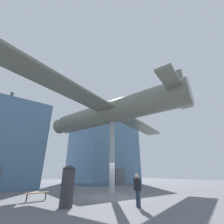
# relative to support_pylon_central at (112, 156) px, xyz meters

# --- Properties ---
(ground_plane) EXTENTS (80.00, 80.00, 0.00)m
(ground_plane) POSITION_rel_support_pylon_central_xyz_m (0.00, 0.00, -3.05)
(ground_plane) COLOR slate
(glass_pavilion_right) EXTENTS (9.73, 11.17, 10.85)m
(glass_pavilion_right) POSITION_rel_support_pylon_central_xyz_m (8.19, 14.57, 2.09)
(glass_pavilion_right) COLOR slate
(glass_pavilion_right) RESTS_ON ground_plane
(support_pylon_central) EXTENTS (0.45, 0.45, 6.10)m
(support_pylon_central) POSITION_rel_support_pylon_central_xyz_m (0.00, 0.00, 0.00)
(support_pylon_central) COLOR #999EA3
(support_pylon_central) RESTS_ON ground_plane
(suspended_airplane) EXTENTS (21.07, 15.49, 3.05)m
(suspended_airplane) POSITION_rel_support_pylon_central_xyz_m (-0.09, 0.29, 4.12)
(suspended_airplane) COLOR slate
(suspended_airplane) RESTS_ON support_pylon_central
(visitor_person) EXTENTS (0.27, 0.42, 1.69)m
(visitor_person) POSITION_rel_support_pylon_central_xyz_m (-1.14, -3.98, -2.08)
(visitor_person) COLOR #2D3D56
(visitor_person) RESTS_ON ground_plane
(plaza_bench) EXTENTS (1.56, 0.59, 0.50)m
(plaza_bench) POSITION_rel_support_pylon_central_xyz_m (-5.18, 1.56, -2.61)
(plaza_bench) COLOR #846647
(plaza_bench) RESTS_ON ground_plane
(info_kiosk) EXTENTS (0.83, 0.83, 2.16)m
(info_kiosk) POSITION_rel_support_pylon_central_xyz_m (-4.35, -1.69, -1.94)
(info_kiosk) COLOR #333338
(info_kiosk) RESTS_ON ground_plane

